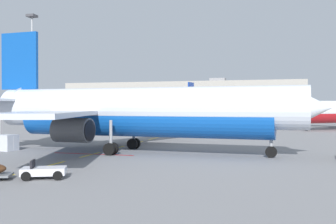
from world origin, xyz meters
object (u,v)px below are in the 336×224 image
(fuel_service_truck, at_px, (84,124))
(uld_cargo_container, at_px, (7,143))
(airliner_far_right, at_px, (174,108))
(apron_light_mast_near, at_px, (32,57))
(airliner_foreground, at_px, (137,111))

(fuel_service_truck, relative_size, uld_cargo_container, 4.09)
(airliner_far_right, bearing_deg, uld_cargo_container, -86.98)
(fuel_service_truck, bearing_deg, apron_light_mast_near, 141.53)
(apron_light_mast_near, bearing_deg, airliner_far_right, 65.81)
(airliner_foreground, height_order, fuel_service_truck, airliner_foreground)
(airliner_far_right, bearing_deg, fuel_service_truck, -88.80)
(airliner_far_right, distance_m, apron_light_mast_near, 47.73)
(uld_cargo_container, bearing_deg, apron_light_mast_near, 121.65)
(airliner_foreground, distance_m, uld_cargo_container, 13.38)
(uld_cargo_container, height_order, apron_light_mast_near, apron_light_mast_near)
(airliner_far_right, distance_m, fuel_service_truck, 58.62)
(airliner_far_right, bearing_deg, airliner_foreground, -77.68)
(fuel_service_truck, bearing_deg, airliner_foreground, -50.96)
(airliner_far_right, relative_size, fuel_service_truck, 4.75)
(uld_cargo_container, xyz_separation_m, apron_light_mast_near, (-23.31, 37.82, 13.81))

